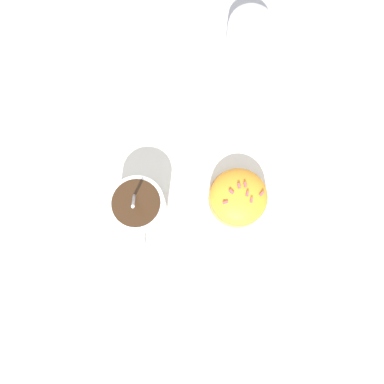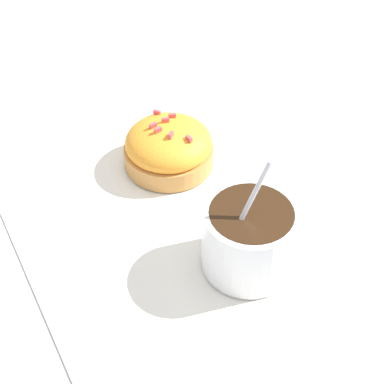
# 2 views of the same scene
# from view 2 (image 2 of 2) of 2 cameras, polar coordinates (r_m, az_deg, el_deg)

# --- Properties ---
(ground_plane) EXTENTS (3.00, 3.00, 0.00)m
(ground_plane) POSITION_cam_2_polar(r_m,az_deg,el_deg) (0.59, 0.76, -1.93)
(ground_plane) COLOR #B2B2B7
(paper_napkin) EXTENTS (0.36, 0.35, 0.00)m
(paper_napkin) POSITION_cam_2_polar(r_m,az_deg,el_deg) (0.59, 0.76, -1.83)
(paper_napkin) COLOR white
(paper_napkin) RESTS_ON ground_plane
(coffee_cup) EXTENTS (0.08, 0.10, 0.11)m
(coffee_cup) POSITION_cam_2_polar(r_m,az_deg,el_deg) (0.52, 5.38, -3.84)
(coffee_cup) COLOR white
(coffee_cup) RESTS_ON paper_napkin
(frosted_pastry) EXTENTS (0.09, 0.09, 0.05)m
(frosted_pastry) POSITION_cam_2_polar(r_m,az_deg,el_deg) (0.62, -2.09, 4.01)
(frosted_pastry) COLOR #C18442
(frosted_pastry) RESTS_ON paper_napkin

